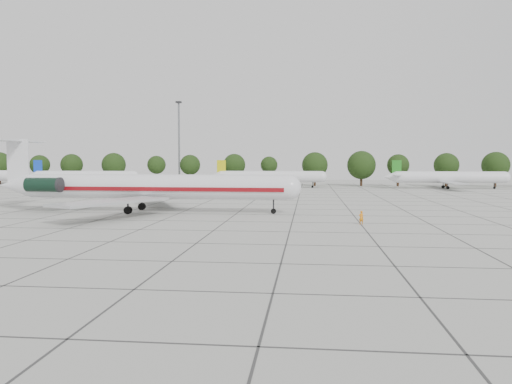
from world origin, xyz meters
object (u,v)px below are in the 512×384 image
ground_crew (361,218)px  bg_airliner_d (449,177)px  bg_airliner_b (84,177)px  floodlight_mast (179,138)px  main_airliner (139,186)px  bg_airliner_c (270,177)px

ground_crew → bg_airliner_d: bg_airliner_d is taller
bg_airliner_b → floodlight_mast: floodlight_mast is taller
floodlight_mast → ground_crew: bearing=-63.7°
main_airliner → bg_airliner_d: 88.36m
bg_airliner_c → floodlight_mast: (-29.57, 17.55, 11.37)m
bg_airliner_d → floodlight_mast: floodlight_mast is taller
bg_airliner_b → floodlight_mast: (20.65, 21.73, 11.37)m
ground_crew → bg_airliner_b: 97.73m
ground_crew → floodlight_mast: floodlight_mast is taller
main_airliner → bg_airliner_b: bearing=122.3°
main_airliner → bg_airliner_b: 70.82m
bg_airliner_d → floodlight_mast: 78.96m
bg_airliner_b → bg_airliner_c: same height
bg_airliner_c → bg_airliner_d: (46.52, -0.18, 0.00)m
floodlight_mast → bg_airliner_d: bearing=-13.1°
main_airliner → bg_airliner_d: (60.21, 64.66, -0.79)m
ground_crew → bg_airliner_d: size_ratio=0.06×
main_airliner → bg_airliner_d: size_ratio=1.58×
ground_crew → floodlight_mast: bearing=-85.5°
bg_airliner_c → floodlight_mast: bearing=149.3°
bg_airliner_c → ground_crew: bearing=-77.7°
bg_airliner_b → bg_airliner_c: bearing=4.8°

